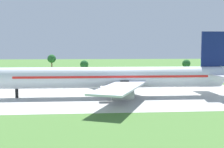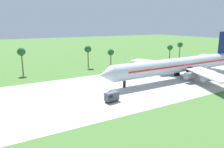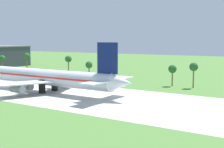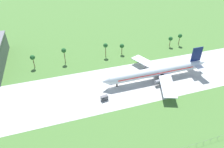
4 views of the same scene
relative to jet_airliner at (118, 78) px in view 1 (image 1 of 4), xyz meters
name	(u,v)px [view 1 (image 1 of 4)]	position (x,y,z in m)	size (l,w,h in m)	color
ground_plane	(2,98)	(-33.18, 1.01, -5.61)	(600.00, 600.00, 0.00)	#477233
taxiway_strip	(2,98)	(-33.18, 1.01, -5.60)	(320.00, 44.00, 0.02)	#B2B2AD
jet_airliner	(118,78)	(0.00, 0.00, 0.00)	(77.15, 54.00, 19.04)	silver
palm_tree_row	(73,62)	(-15.44, 40.86, 2.83)	(127.11, 3.60, 12.25)	brown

